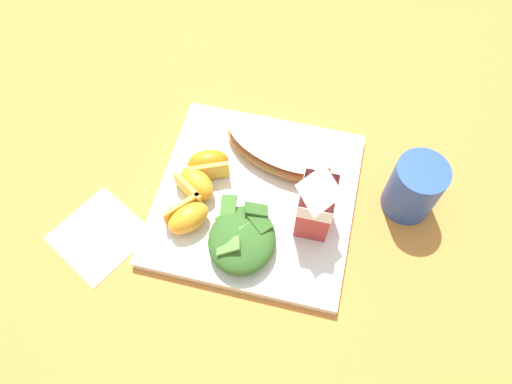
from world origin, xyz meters
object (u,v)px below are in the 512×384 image
object	(u,v)px
orange_wedge_front	(208,164)
white_plate	(256,198)
green_salad_pile	(244,240)
paper_napkin	(99,235)
milk_carton	(317,202)
orange_wedge_rear	(188,217)
cheesy_pizza_bread	(278,148)
orange_wedge_middle	(196,184)
drinking_blue_cup	(414,188)

from	to	relation	value
orange_wedge_front	white_plate	bearing A→B (deg)	72.52
green_salad_pile	paper_napkin	world-z (taller)	green_salad_pile
milk_carton	paper_napkin	world-z (taller)	milk_carton
orange_wedge_front	orange_wedge_rear	world-z (taller)	same
paper_napkin	cheesy_pizza_bread	bearing A→B (deg)	129.48
milk_carton	orange_wedge_front	xyz separation A→B (m)	(-0.05, -0.16, -0.04)
green_salad_pile	orange_wedge_front	size ratio (longest dim) A/B	1.49
orange_wedge_front	paper_napkin	xyz separation A→B (m)	(0.13, -0.13, -0.03)
green_salad_pile	milk_carton	xyz separation A→B (m)	(-0.06, 0.08, 0.04)
orange_wedge_middle	orange_wedge_rear	xyz separation A→B (m)	(0.05, 0.00, 0.00)
orange_wedge_middle	orange_wedge_rear	bearing A→B (deg)	4.80
white_plate	drinking_blue_cup	distance (m)	0.22
white_plate	milk_carton	bearing A→B (deg)	75.82
milk_carton	orange_wedge_rear	world-z (taller)	milk_carton
drinking_blue_cup	milk_carton	bearing A→B (deg)	-62.01
milk_carton	drinking_blue_cup	world-z (taller)	milk_carton
cheesy_pizza_bread	drinking_blue_cup	size ratio (longest dim) A/B	1.99
white_plate	drinking_blue_cup	xyz separation A→B (m)	(-0.05, 0.21, 0.04)
orange_wedge_front	orange_wedge_rear	distance (m)	0.09
orange_wedge_rear	drinking_blue_cup	world-z (taller)	drinking_blue_cup
milk_carton	orange_wedge_middle	distance (m)	0.17
orange_wedge_middle	drinking_blue_cup	size ratio (longest dim) A/B	0.75
cheesy_pizza_bread	orange_wedge_front	world-z (taller)	orange_wedge_front
white_plate	paper_napkin	world-z (taller)	white_plate
orange_wedge_rear	orange_wedge_middle	bearing A→B (deg)	-175.20
cheesy_pizza_bread	paper_napkin	size ratio (longest dim) A/B	1.69
orange_wedge_middle	paper_napkin	size ratio (longest dim) A/B	0.64
paper_napkin	drinking_blue_cup	xyz separation A→B (m)	(-0.15, 0.42, 0.05)
cheesy_pizza_bread	paper_napkin	distance (m)	0.29
paper_napkin	white_plate	bearing A→B (deg)	117.60
orange_wedge_rear	paper_napkin	size ratio (longest dim) A/B	0.63
milk_carton	orange_wedge_front	distance (m)	0.17
milk_carton	paper_napkin	distance (m)	0.31
milk_carton	orange_wedge_rear	size ratio (longest dim) A/B	1.60
white_plate	orange_wedge_front	xyz separation A→B (m)	(-0.02, -0.08, 0.03)
white_plate	green_salad_pile	bearing A→B (deg)	1.87
cheesy_pizza_bread	orange_wedge_middle	world-z (taller)	orange_wedge_middle
white_plate	paper_napkin	bearing A→B (deg)	-62.40
paper_napkin	orange_wedge_rear	bearing A→B (deg)	108.61
cheesy_pizza_bread	orange_wedge_front	bearing A→B (deg)	-61.63
orange_wedge_middle	drinking_blue_cup	world-z (taller)	drinking_blue_cup
orange_wedge_front	drinking_blue_cup	xyz separation A→B (m)	(-0.02, 0.29, 0.01)
white_plate	orange_wedge_rear	world-z (taller)	orange_wedge_rear
white_plate	milk_carton	xyz separation A→B (m)	(0.02, 0.09, 0.07)
green_salad_pile	orange_wedge_rear	xyz separation A→B (m)	(-0.01, -0.08, -0.00)
white_plate	cheesy_pizza_bread	world-z (taller)	cheesy_pizza_bread
green_salad_pile	paper_napkin	bearing A→B (deg)	-82.59
green_salad_pile	orange_wedge_rear	world-z (taller)	green_salad_pile
drinking_blue_cup	white_plate	bearing A→B (deg)	-77.82
paper_napkin	drinking_blue_cup	world-z (taller)	drinking_blue_cup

